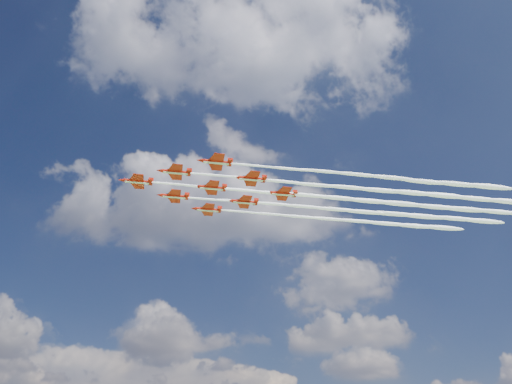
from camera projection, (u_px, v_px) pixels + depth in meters
jet_lead at (289, 194)px, 154.97m from camera, size 97.56×23.83×2.54m
jet_row2_port at (330, 185)px, 150.40m from camera, size 97.56×23.83×2.54m
jet_row2_starb at (317, 208)px, 162.73m from camera, size 97.56×23.83×2.54m
jet_row3_port at (374, 176)px, 145.83m from camera, size 97.56×23.83×2.54m
jet_row3_centre at (357, 200)px, 158.16m from camera, size 97.56×23.83×2.54m
jet_row3_starb at (343, 220)px, 170.49m from camera, size 97.56×23.83×2.54m
jet_row4_port at (399, 192)px, 153.59m from camera, size 97.56×23.83×2.54m
jet_row4_starb at (381, 213)px, 165.92m from camera, size 97.56×23.83×2.54m
jet_tail at (422, 205)px, 161.35m from camera, size 97.56×23.83×2.54m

